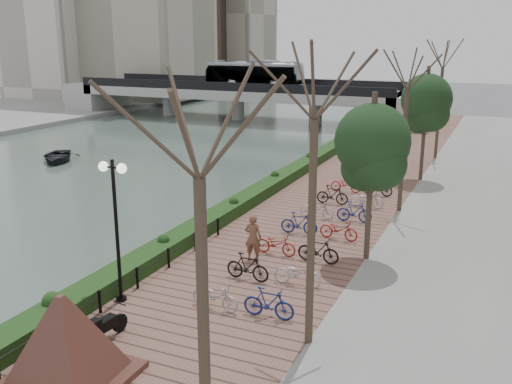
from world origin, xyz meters
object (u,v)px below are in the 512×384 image
Objects in this scene: granite_monument at (64,339)px; motorcycle at (105,326)px; lamppost at (115,200)px; pedestrian at (253,237)px; boat at (57,156)px.

granite_monument is 2.23m from motorcycle.
granite_monument is 5.18m from lamppost.
pedestrian is (2.55, 4.99, -2.51)m from lamppost.
motorcycle is 0.38× the size of boat.
granite_monument is 0.96× the size of lamppost.
motorcycle is at bearing 102.44° from granite_monument.
motorcycle is (-0.45, 2.05, -0.74)m from granite_monument.
lamppost is at bearing 110.54° from granite_monument.
lamppost is 6.14m from pedestrian.
lamppost is 1.21× the size of boat.
pedestrian is at bearing 62.97° from lamppost.
lamppost reaches higher than motorcycle.
pedestrian is at bearing 85.88° from motorcycle.
pedestrian is at bearing 84.46° from granite_monument.
lamppost is 2.56× the size of pedestrian.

